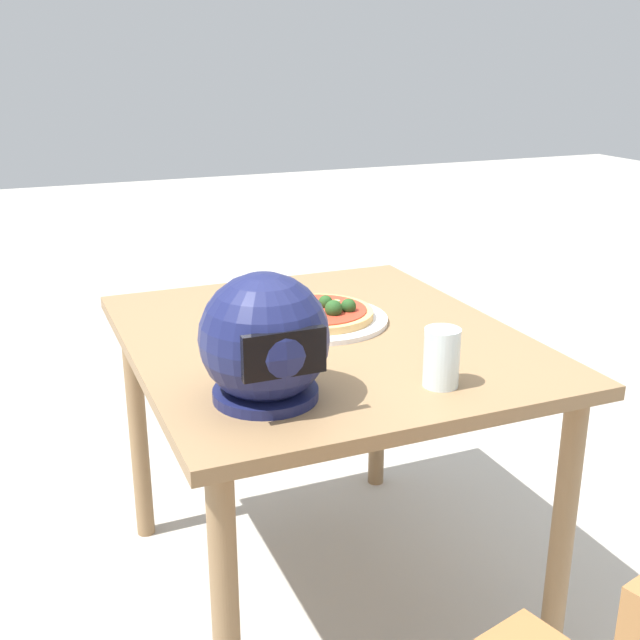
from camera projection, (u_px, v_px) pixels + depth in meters
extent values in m
plane|color=#B2ADA3|center=(322.00, 591.00, 2.02)|extent=(14.00, 14.00, 0.00)
cube|color=olive|center=(323.00, 341.00, 1.80)|extent=(0.86, 0.99, 0.03)
cylinder|color=olive|center=(378.00, 386.00, 2.43)|extent=(0.05, 0.05, 0.67)
cylinder|color=olive|center=(138.00, 427.00, 2.16)|extent=(0.05, 0.05, 0.67)
cylinder|color=olive|center=(562.00, 538.00, 1.67)|extent=(0.05, 0.05, 0.67)
cylinder|color=olive|center=(226.00, 631.00, 1.40)|extent=(0.05, 0.05, 0.67)
cylinder|color=white|center=(317.00, 320.00, 1.88)|extent=(0.34, 0.34, 0.01)
cylinder|color=tan|center=(317.00, 314.00, 1.88)|extent=(0.27, 0.27, 0.02)
cylinder|color=red|center=(317.00, 309.00, 1.87)|extent=(0.24, 0.24, 0.00)
sphere|color=#234C1E|center=(349.00, 306.00, 1.86)|extent=(0.04, 0.04, 0.04)
sphere|color=#234C1E|center=(334.00, 309.00, 1.83)|extent=(0.04, 0.04, 0.04)
sphere|color=#234C1E|center=(325.00, 302.00, 1.89)|extent=(0.03, 0.03, 0.03)
cylinder|color=#E0D172|center=(278.00, 310.00, 1.84)|extent=(0.03, 0.03, 0.01)
cylinder|color=#E0D172|center=(307.00, 306.00, 1.87)|extent=(0.02, 0.02, 0.01)
cylinder|color=#E0D172|center=(304.00, 301.00, 1.91)|extent=(0.02, 0.02, 0.01)
cylinder|color=#E0D172|center=(336.00, 304.00, 1.87)|extent=(0.02, 0.02, 0.02)
sphere|color=#191E4C|center=(264.00, 337.00, 1.43)|extent=(0.24, 0.24, 0.24)
cylinder|color=#191E4C|center=(266.00, 393.00, 1.47)|extent=(0.20, 0.20, 0.02)
cube|color=black|center=(284.00, 354.00, 1.33)|extent=(0.15, 0.02, 0.08)
cylinder|color=silver|center=(442.00, 358.00, 1.51)|extent=(0.07, 0.07, 0.12)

